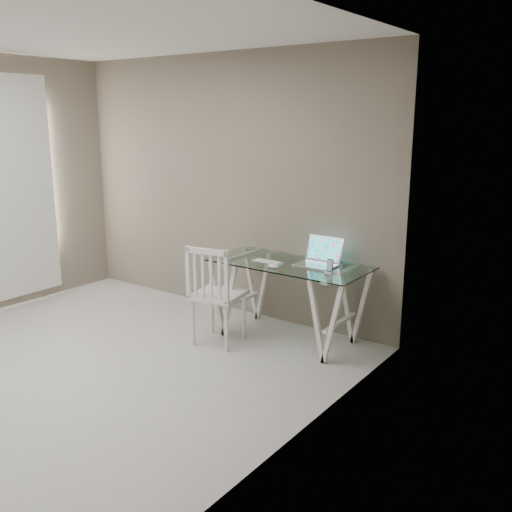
# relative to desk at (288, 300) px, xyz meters

# --- Properties ---
(room) EXTENTS (4.50, 4.52, 2.71)m
(room) POSITION_rel_desk_xyz_m (-1.10, -1.83, 1.33)
(room) COLOR #A9A6A2
(room) RESTS_ON ground
(desk) EXTENTS (1.50, 0.70, 0.75)m
(desk) POSITION_rel_desk_xyz_m (0.00, 0.00, 0.00)
(desk) COLOR silver
(desk) RESTS_ON ground
(chair) EXTENTS (0.50, 0.50, 0.94)m
(chair) POSITION_rel_desk_xyz_m (-0.47, -0.51, 0.14)
(chair) COLOR silver
(chair) RESTS_ON ground
(laptop) EXTENTS (0.35, 0.33, 0.24)m
(laptop) POSITION_rel_desk_xyz_m (0.26, 0.12, 0.42)
(laptop) COLOR silver
(laptop) RESTS_ON desk
(keyboard) EXTENTS (0.29, 0.12, 0.01)m
(keyboard) POSITION_rel_desk_xyz_m (-0.17, -0.09, 0.37)
(keyboard) COLOR silver
(keyboard) RESTS_ON desk
(mouse) EXTENTS (0.10, 0.06, 0.03)m
(mouse) POSITION_rel_desk_xyz_m (-0.02, -0.23, 0.38)
(mouse) COLOR white
(mouse) RESTS_ON desk
(phone_dock) EXTENTS (0.07, 0.07, 0.12)m
(phone_dock) POSITION_rel_desk_xyz_m (0.48, -0.09, 0.40)
(phone_dock) COLOR white
(phone_dock) RESTS_ON desk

